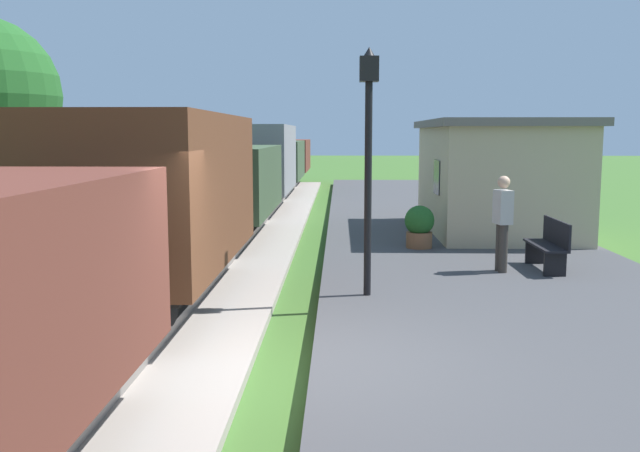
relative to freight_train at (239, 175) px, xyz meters
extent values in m
plane|color=#3D6628|center=(2.40, -12.81, -1.51)|extent=(160.00, 160.00, 0.00)
cube|color=#424244|center=(5.60, -12.81, -1.38)|extent=(6.00, 60.00, 0.25)
cube|color=#9E9389|center=(0.00, -12.81, -1.45)|extent=(3.80, 60.00, 0.12)
cube|color=slate|center=(0.72, -12.81, -1.32)|extent=(0.07, 60.00, 0.14)
cube|color=slate|center=(-0.72, -12.81, -1.32)|extent=(0.07, 60.00, 0.14)
cylinder|color=black|center=(0.00, -13.27, -0.58)|extent=(0.20, 0.30, 0.20)
cube|color=brown|center=(0.00, -9.62, 0.37)|extent=(2.50, 5.60, 2.20)
cube|color=black|center=(0.00, -9.62, -0.58)|extent=(2.10, 5.15, 0.50)
cylinder|color=black|center=(0.00, -7.83, -0.83)|extent=(1.56, 0.84, 0.84)
cylinder|color=black|center=(0.00, -11.41, -0.83)|extent=(1.56, 0.84, 0.84)
cylinder|color=black|center=(0.00, -6.67, -0.58)|extent=(0.20, 0.30, 0.20)
cylinder|color=black|center=(0.00, -12.57, -0.58)|extent=(0.20, 0.30, 0.20)
cube|color=#384C33|center=(0.00, -3.02, 0.07)|extent=(2.50, 5.60, 1.60)
cube|color=black|center=(0.00, -3.02, -0.58)|extent=(2.10, 5.15, 0.50)
cylinder|color=black|center=(0.00, -1.23, -0.83)|extent=(1.56, 0.84, 0.84)
cylinder|color=black|center=(0.00, -4.81, -0.83)|extent=(1.56, 0.84, 0.84)
cylinder|color=black|center=(0.00, -0.07, -0.58)|extent=(0.20, 0.30, 0.20)
cylinder|color=black|center=(0.00, -5.97, -0.58)|extent=(0.20, 0.30, 0.20)
cube|color=gray|center=(0.00, 3.58, 0.37)|extent=(2.50, 5.60, 2.20)
cube|color=black|center=(0.00, 3.58, -0.58)|extent=(2.10, 5.15, 0.50)
cylinder|color=black|center=(0.00, 5.37, -0.83)|extent=(1.56, 0.84, 0.84)
cylinder|color=black|center=(0.00, 1.79, -0.83)|extent=(1.56, 0.84, 0.84)
cylinder|color=black|center=(0.00, 6.53, -0.58)|extent=(0.20, 0.30, 0.20)
cylinder|color=black|center=(0.00, 0.63, -0.58)|extent=(0.20, 0.30, 0.20)
cube|color=#384C33|center=(0.00, 10.18, 0.07)|extent=(2.50, 5.60, 1.60)
cube|color=black|center=(0.00, 10.18, -0.58)|extent=(2.10, 5.15, 0.50)
cylinder|color=black|center=(0.00, 11.97, -0.83)|extent=(1.56, 0.84, 0.84)
cylinder|color=black|center=(0.00, 8.39, -0.83)|extent=(1.56, 0.84, 0.84)
cylinder|color=black|center=(0.00, 13.13, -0.58)|extent=(0.20, 0.30, 0.20)
cylinder|color=black|center=(0.00, 7.23, -0.58)|extent=(0.20, 0.30, 0.20)
cube|color=brown|center=(0.00, 16.78, 0.07)|extent=(2.50, 5.60, 1.60)
cube|color=black|center=(0.00, 16.78, -0.58)|extent=(2.10, 5.15, 0.50)
cylinder|color=black|center=(0.00, 18.57, -0.83)|extent=(1.56, 0.84, 0.84)
cylinder|color=black|center=(0.00, 14.99, -0.83)|extent=(1.56, 0.84, 0.84)
cylinder|color=black|center=(0.00, 19.73, -0.58)|extent=(0.20, 0.30, 0.20)
cylinder|color=black|center=(0.00, 13.83, -0.58)|extent=(0.20, 0.30, 0.20)
cube|color=tan|center=(6.80, -2.50, 0.04)|extent=(3.20, 5.50, 2.60)
cube|color=#66605B|center=(6.80, -2.50, 1.43)|extent=(3.50, 5.80, 0.18)
cube|color=black|center=(5.19, -3.60, 0.17)|extent=(0.03, 0.90, 0.80)
cube|color=black|center=(6.62, -7.51, -0.82)|extent=(0.42, 1.50, 0.04)
cube|color=black|center=(6.81, -7.51, -0.57)|extent=(0.04, 1.50, 0.45)
cube|color=black|center=(6.62, -8.11, -1.05)|extent=(0.38, 0.06, 0.42)
cube|color=black|center=(6.62, -6.91, -1.05)|extent=(0.38, 0.06, 0.42)
cylinder|color=#38332D|center=(5.80, -7.80, -0.83)|extent=(0.15, 0.15, 0.86)
cylinder|color=#38332D|center=(5.77, -7.64, -0.83)|extent=(0.15, 0.15, 0.86)
cube|color=#B2ADA8|center=(5.79, -7.72, -0.10)|extent=(0.30, 0.42, 0.60)
sphere|color=tan|center=(5.79, -7.72, 0.34)|extent=(0.22, 0.22, 0.22)
cylinder|color=brown|center=(4.62, -5.13, -1.09)|extent=(0.56, 0.56, 0.34)
sphere|color=#235B23|center=(4.62, -5.13, -0.66)|extent=(0.64, 0.64, 0.64)
cylinder|color=black|center=(3.33, -9.60, 0.34)|extent=(0.11, 0.11, 3.20)
cube|color=black|center=(3.33, -9.60, 2.12)|extent=(0.28, 0.28, 0.36)
sphere|color=#F2E5BF|center=(3.33, -9.60, 2.12)|extent=(0.20, 0.20, 0.20)
cone|color=black|center=(3.33, -9.60, 2.36)|extent=(0.20, 0.20, 0.16)
camera|label=1|loc=(2.90, -20.01, 1.19)|focal=39.07mm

